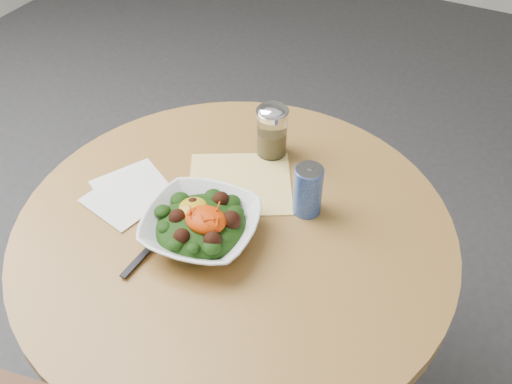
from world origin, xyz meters
TOP-DOWN VIEW (x-y plane):
  - table at (0.00, 0.00)m, footprint 0.90×0.90m
  - cloth_napkin at (-0.05, 0.12)m, footprint 0.29×0.29m
  - paper_napkins at (-0.25, -0.02)m, footprint 0.20×0.22m
  - salad_bowl at (-0.04, -0.05)m, footprint 0.25×0.25m
  - fork at (-0.11, -0.11)m, footprint 0.03×0.20m
  - spice_shaker at (-0.04, 0.25)m, footprint 0.07×0.07m
  - beverage_can at (0.11, 0.11)m, footprint 0.06×0.06m

SIDE VIEW (x-z plane):
  - table at x=0.00m, z-range 0.18..0.93m
  - cloth_napkin at x=-0.05m, z-range 0.75..0.75m
  - paper_napkins at x=-0.25m, z-range 0.75..0.75m
  - fork at x=-0.11m, z-range 0.75..0.76m
  - salad_bowl at x=-0.04m, z-range 0.74..0.82m
  - beverage_can at x=0.11m, z-range 0.75..0.86m
  - spice_shaker at x=-0.04m, z-range 0.75..0.88m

